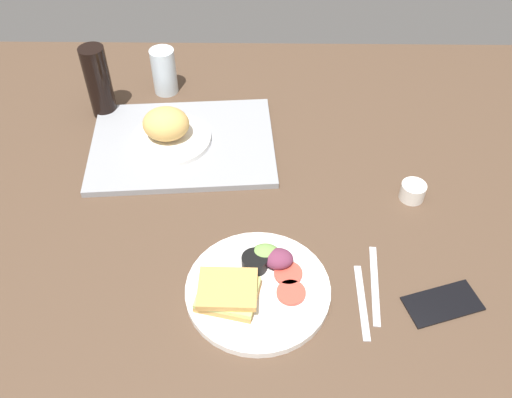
{
  "coord_description": "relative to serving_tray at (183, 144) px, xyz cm",
  "views": [
    {
      "loc": [
        3.07,
        -80.08,
        89.53
      ],
      "look_at": [
        2.0,
        3.0,
        4.0
      ],
      "focal_mm": 38.62,
      "sensor_mm": 36.0,
      "label": 1
    }
  ],
  "objects": [
    {
      "name": "drinking_glass",
      "position": [
        -7.1,
        23.96,
        5.57
      ],
      "size": [
        6.62,
        6.62,
        12.74
      ],
      "primitive_type": "cylinder",
      "color": "silver",
      "rests_on": "ground_plane"
    },
    {
      "name": "knife",
      "position": [
        42.2,
        -41.44,
        -0.55
      ],
      "size": [
        3.14,
        19.05,
        0.5
      ],
      "primitive_type": "cube",
      "rotation": [
        0.0,
        0.0,
        1.48
      ],
      "color": "#B7B7BC",
      "rests_on": "ground_plane"
    },
    {
      "name": "plate_with_salad",
      "position": [
        18.54,
        -43.03,
        0.92
      ],
      "size": [
        28.14,
        28.14,
        5.4
      ],
      "color": "white",
      "rests_on": "ground_plane"
    },
    {
      "name": "fork",
      "position": [
        39.2,
        -45.44,
        -0.55
      ],
      "size": [
        1.58,
        17.01,
        0.5
      ],
      "primitive_type": "cube",
      "rotation": [
        0.0,
        0.0,
        1.56
      ],
      "color": "#B7B7BC",
      "rests_on": "ground_plane"
    },
    {
      "name": "serving_tray",
      "position": [
        0.0,
        0.0,
        0.0
      ],
      "size": [
        47.46,
        36.44,
        1.6
      ],
      "primitive_type": "cube",
      "rotation": [
        0.0,
        0.0,
        0.08
      ],
      "color": "gray",
      "rests_on": "ground_plane"
    },
    {
      "name": "ground_plane",
      "position": [
        16.56,
        -24.98,
        -2.3
      ],
      "size": [
        190.0,
        150.0,
        3.0
      ],
      "primitive_type": "cube",
      "color": "#4C3828"
    },
    {
      "name": "bread_plate_near",
      "position": [
        -3.21,
        0.2,
        4.31
      ],
      "size": [
        19.63,
        19.63,
        9.14
      ],
      "color": "white",
      "rests_on": "serving_tray"
    },
    {
      "name": "cell_phone",
      "position": [
        54.57,
        -45.72,
        -0.4
      ],
      "size": [
        15.91,
        11.24,
        0.8
      ],
      "primitive_type": "cube",
      "rotation": [
        0.0,
        0.0,
        0.31
      ],
      "color": "black",
      "rests_on": "ground_plane"
    },
    {
      "name": "soda_bottle",
      "position": [
        -22.14,
        13.63,
        8.89
      ],
      "size": [
        6.4,
        6.4,
        19.38
      ],
      "primitive_type": "cylinder",
      "color": "black",
      "rests_on": "ground_plane"
    },
    {
      "name": "espresso_cup",
      "position": [
        53.79,
        -17.18,
        1.2
      ],
      "size": [
        5.6,
        5.6,
        4.0
      ],
      "primitive_type": "cylinder",
      "color": "silver",
      "rests_on": "ground_plane"
    }
  ]
}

